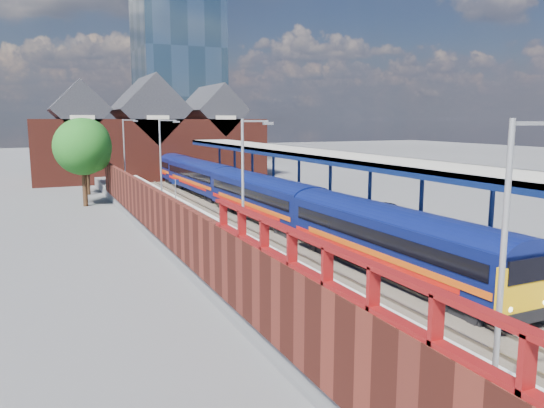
{
  "coord_description": "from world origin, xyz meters",
  "views": [
    {
      "loc": [
        -14.75,
        -15.28,
        7.98
      ],
      "look_at": [
        -0.92,
        15.26,
        2.6
      ],
      "focal_mm": 35.0,
      "sensor_mm": 36.0,
      "label": 1
    }
  ],
  "objects_px": {
    "lamp_post_a": "(507,272)",
    "parked_car_red": "(508,244)",
    "lamp_post_b": "(246,189)",
    "lamp_post_d": "(126,150)",
    "parked_car_blue": "(356,204)",
    "platform_sign": "(175,190)",
    "lamp_post_c": "(163,162)",
    "parked_car_dark": "(387,212)",
    "train": "(227,183)"
  },
  "relations": [
    {
      "from": "train",
      "to": "parked_car_blue",
      "type": "bearing_deg",
      "value": -64.43
    },
    {
      "from": "lamp_post_c",
      "to": "lamp_post_a",
      "type": "bearing_deg",
      "value": -90.0
    },
    {
      "from": "lamp_post_a",
      "to": "lamp_post_c",
      "type": "relative_size",
      "value": 1.0
    },
    {
      "from": "lamp_post_d",
      "to": "parked_car_blue",
      "type": "xyz_separation_m",
      "value": [
        13.78,
        -19.74,
        -3.38
      ]
    },
    {
      "from": "lamp_post_c",
      "to": "parked_car_red",
      "type": "xyz_separation_m",
      "value": [
        13.42,
        -18.3,
        -3.31
      ]
    },
    {
      "from": "lamp_post_a",
      "to": "parked_car_red",
      "type": "xyz_separation_m",
      "value": [
        13.42,
        11.7,
        -3.31
      ]
    },
    {
      "from": "train",
      "to": "platform_sign",
      "type": "distance_m",
      "value": 9.3
    },
    {
      "from": "lamp_post_b",
      "to": "platform_sign",
      "type": "bearing_deg",
      "value": 85.67
    },
    {
      "from": "platform_sign",
      "to": "parked_car_blue",
      "type": "relative_size",
      "value": 0.57
    },
    {
      "from": "lamp_post_b",
      "to": "lamp_post_c",
      "type": "relative_size",
      "value": 1.0
    },
    {
      "from": "lamp_post_c",
      "to": "parked_car_dark",
      "type": "relative_size",
      "value": 1.46
    },
    {
      "from": "parked_car_dark",
      "to": "lamp_post_a",
      "type": "bearing_deg",
      "value": 140.81
    },
    {
      "from": "parked_car_blue",
      "to": "parked_car_red",
      "type": "bearing_deg",
      "value": 178.17
    },
    {
      "from": "platform_sign",
      "to": "parked_car_blue",
      "type": "distance_m",
      "value": 13.72
    },
    {
      "from": "lamp_post_d",
      "to": "parked_car_blue",
      "type": "bearing_deg",
      "value": -55.09
    },
    {
      "from": "train",
      "to": "lamp_post_c",
      "type": "relative_size",
      "value": 9.42
    },
    {
      "from": "parked_car_dark",
      "to": "lamp_post_c",
      "type": "bearing_deg",
      "value": 51.31
    },
    {
      "from": "parked_car_dark",
      "to": "parked_car_blue",
      "type": "height_order",
      "value": "parked_car_dark"
    },
    {
      "from": "platform_sign",
      "to": "parked_car_dark",
      "type": "bearing_deg",
      "value": -39.91
    },
    {
      "from": "parked_car_red",
      "to": "parked_car_dark",
      "type": "height_order",
      "value": "parked_car_dark"
    },
    {
      "from": "lamp_post_b",
      "to": "lamp_post_d",
      "type": "relative_size",
      "value": 1.0
    },
    {
      "from": "parked_car_red",
      "to": "parked_car_dark",
      "type": "xyz_separation_m",
      "value": [
        0.04,
        10.18,
        0.01
      ]
    },
    {
      "from": "train",
      "to": "parked_car_blue",
      "type": "distance_m",
      "value": 13.72
    },
    {
      "from": "lamp_post_c",
      "to": "parked_car_dark",
      "type": "bearing_deg",
      "value": -31.09
    },
    {
      "from": "train",
      "to": "lamp_post_c",
      "type": "height_order",
      "value": "lamp_post_c"
    },
    {
      "from": "lamp_post_d",
      "to": "parked_car_red",
      "type": "height_order",
      "value": "lamp_post_d"
    },
    {
      "from": "platform_sign",
      "to": "lamp_post_a",
      "type": "bearing_deg",
      "value": -92.44
    },
    {
      "from": "lamp_post_d",
      "to": "lamp_post_b",
      "type": "bearing_deg",
      "value": -90.0
    },
    {
      "from": "train",
      "to": "lamp_post_b",
      "type": "xyz_separation_m",
      "value": [
        -7.86,
        -24.63,
        2.87
      ]
    },
    {
      "from": "train",
      "to": "lamp_post_c",
      "type": "distance_m",
      "value": 12.02
    },
    {
      "from": "lamp_post_a",
      "to": "parked_car_dark",
      "type": "relative_size",
      "value": 1.46
    },
    {
      "from": "lamp_post_b",
      "to": "parked_car_blue",
      "type": "xyz_separation_m",
      "value": [
        13.78,
        12.26,
        -3.38
      ]
    },
    {
      "from": "parked_car_red",
      "to": "lamp_post_c",
      "type": "bearing_deg",
      "value": 27.66
    },
    {
      "from": "train",
      "to": "lamp_post_c",
      "type": "bearing_deg",
      "value": -132.3
    },
    {
      "from": "train",
      "to": "lamp_post_d",
      "type": "xyz_separation_m",
      "value": [
        -7.86,
        7.37,
        2.87
      ]
    },
    {
      "from": "parked_car_dark",
      "to": "parked_car_red",
      "type": "bearing_deg",
      "value": 172.19
    },
    {
      "from": "lamp_post_a",
      "to": "parked_car_dark",
      "type": "bearing_deg",
      "value": 58.42
    },
    {
      "from": "lamp_post_c",
      "to": "lamp_post_d",
      "type": "bearing_deg",
      "value": 90.0
    },
    {
      "from": "lamp_post_a",
      "to": "lamp_post_d",
      "type": "distance_m",
      "value": 46.0
    },
    {
      "from": "parked_car_blue",
      "to": "platform_sign",
      "type": "bearing_deg",
      "value": 64.77
    },
    {
      "from": "lamp_post_b",
      "to": "parked_car_blue",
      "type": "relative_size",
      "value": 1.59
    },
    {
      "from": "lamp_post_c",
      "to": "platform_sign",
      "type": "bearing_deg",
      "value": 55.74
    },
    {
      "from": "lamp_post_a",
      "to": "parked_car_blue",
      "type": "bearing_deg",
      "value": 62.32
    },
    {
      "from": "lamp_post_d",
      "to": "parked_car_red",
      "type": "xyz_separation_m",
      "value": [
        13.42,
        -34.3,
        -3.31
      ]
    },
    {
      "from": "train",
      "to": "lamp_post_c",
      "type": "xyz_separation_m",
      "value": [
        -7.86,
        -8.63,
        2.87
      ]
    },
    {
      "from": "lamp_post_b",
      "to": "lamp_post_a",
      "type": "bearing_deg",
      "value": -90.0
    },
    {
      "from": "lamp_post_c",
      "to": "platform_sign",
      "type": "relative_size",
      "value": 2.8
    },
    {
      "from": "parked_car_blue",
      "to": "train",
      "type": "bearing_deg",
      "value": 25.15
    },
    {
      "from": "lamp_post_c",
      "to": "platform_sign",
      "type": "distance_m",
      "value": 3.34
    },
    {
      "from": "train",
      "to": "parked_car_red",
      "type": "xyz_separation_m",
      "value": [
        5.56,
        -26.93,
        -0.43
      ]
    }
  ]
}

